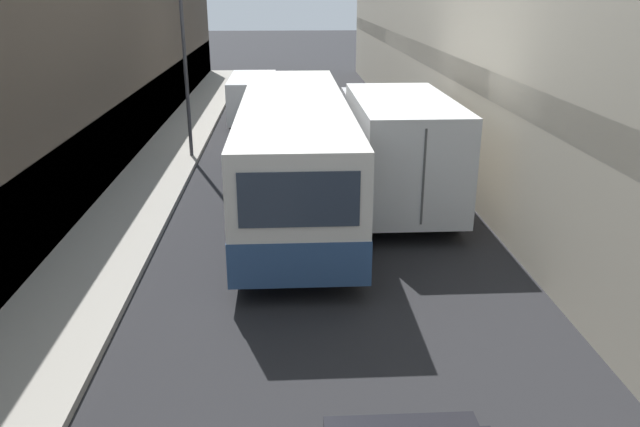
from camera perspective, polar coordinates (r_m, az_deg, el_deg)
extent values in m
plane|color=#232326|center=(15.59, -0.45, -0.99)|extent=(150.00, 150.00, 0.00)
cube|color=#9E998E|center=(16.08, -17.71, -1.04)|extent=(2.17, 60.00, 0.15)
cube|color=#51473D|center=(16.14, -26.65, 7.74)|extent=(2.40, 60.00, 5.48)
cube|color=black|center=(16.26, -23.63, 2.26)|extent=(1.08, 60.00, 2.19)
cube|color=#333D47|center=(15.72, 17.75, 10.81)|extent=(1.08, 60.00, 0.70)
cube|color=silver|center=(16.28, -2.38, 6.10)|extent=(2.59, 11.17, 2.51)
cube|color=#2D4C7A|center=(16.50, -2.33, 3.35)|extent=(2.62, 11.20, 0.88)
cube|color=#2D3847|center=(16.20, -2.39, 7.40)|extent=(2.63, 10.28, 0.80)
cube|color=#2D3847|center=(10.78, -1.94, 1.26)|extent=(2.13, 0.04, 1.00)
cylinder|color=black|center=(19.95, -5.77, 5.12)|extent=(0.24, 1.00, 1.00)
cylinder|color=black|center=(19.97, 0.80, 5.24)|extent=(0.24, 1.00, 1.00)
cylinder|color=black|center=(13.38, -6.96, -2.49)|extent=(0.24, 1.00, 1.00)
cylinder|color=black|center=(13.41, 2.81, -2.30)|extent=(0.24, 1.00, 1.00)
cube|color=silver|center=(19.91, 5.54, 7.97)|extent=(2.31, 2.08, 2.13)
cube|color=silver|center=(16.29, 7.47, 5.96)|extent=(2.40, 5.36, 2.55)
cube|color=#4C4C4C|center=(13.75, 9.45, 3.24)|extent=(0.05, 0.02, 2.17)
cylinder|color=black|center=(20.01, 2.37, 5.19)|extent=(0.22, 0.96, 0.96)
cylinder|color=black|center=(20.33, 8.47, 5.22)|extent=(0.22, 0.96, 0.96)
cylinder|color=black|center=(15.08, 4.22, 0.15)|extent=(0.22, 0.96, 0.96)
cylinder|color=black|center=(15.49, 12.17, 0.29)|extent=(0.22, 0.96, 0.96)
cube|color=silver|center=(27.71, -6.14, 10.57)|extent=(1.94, 4.78, 1.71)
cube|color=#2D3847|center=(29.67, -5.98, 11.78)|extent=(1.55, 0.04, 0.60)
cylinder|color=black|center=(29.26, -7.69, 9.44)|extent=(0.16, 0.64, 0.64)
cylinder|color=black|center=(29.18, -4.22, 9.53)|extent=(0.16, 0.64, 0.64)
cylinder|color=black|center=(26.55, -8.12, 8.34)|extent=(0.16, 0.64, 0.64)
cylinder|color=black|center=(26.45, -4.30, 8.44)|extent=(0.16, 0.64, 0.64)
cylinder|color=#38383D|center=(21.35, -12.40, 15.60)|extent=(0.12, 0.12, 7.95)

